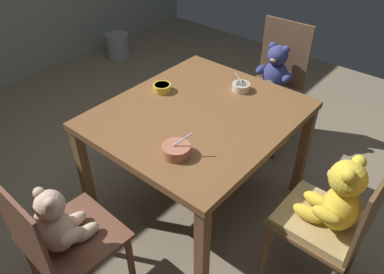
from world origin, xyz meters
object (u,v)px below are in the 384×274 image
object	(u,v)px
porridge_bowl_cream_near_right	(241,87)
porridge_bowl_yellow_far_center	(162,88)
dining_table	(199,123)
teddy_chair_near_front	(334,210)
teddy_chair_near_right	(274,77)
teddy_chair_near_left	(60,232)
metal_pail	(118,46)
porridge_bowl_terracotta_near_left	(176,150)

from	to	relation	value
porridge_bowl_cream_near_right	porridge_bowl_yellow_far_center	size ratio (longest dim) A/B	1.05
dining_table	porridge_bowl_yellow_far_center	xyz separation A→B (m)	(0.04, 0.32, 0.10)
teddy_chair_near_front	porridge_bowl_yellow_far_center	world-z (taller)	teddy_chair_near_front
teddy_chair_near_right	teddy_chair_near_left	world-z (taller)	teddy_chair_near_right
teddy_chair_near_left	porridge_bowl_cream_near_right	world-z (taller)	teddy_chair_near_left
teddy_chair_near_right	teddy_chair_near_left	distance (m)	1.88
teddy_chair_near_front	metal_pail	bearing A→B (deg)	-21.61
teddy_chair_near_right	porridge_bowl_cream_near_right	xyz separation A→B (m)	(-0.58, -0.08, 0.20)
metal_pail	porridge_bowl_cream_near_right	bearing A→B (deg)	-110.32
teddy_chair_near_front	metal_pail	xyz separation A→B (m)	(1.22, 3.01, -0.43)
teddy_chair_near_front	porridge_bowl_terracotta_near_left	xyz separation A→B (m)	(-0.31, 0.70, 0.19)
porridge_bowl_cream_near_right	porridge_bowl_yellow_far_center	xyz separation A→B (m)	(-0.32, 0.37, -0.00)
teddy_chair_near_front	teddy_chair_near_right	world-z (taller)	teddy_chair_near_right
dining_table	porridge_bowl_terracotta_near_left	bearing A→B (deg)	-156.71
teddy_chair_near_front	porridge_bowl_yellow_far_center	bearing A→B (deg)	-3.80
porridge_bowl_yellow_far_center	metal_pail	distance (m)	2.24
dining_table	porridge_bowl_cream_near_right	world-z (taller)	porridge_bowl_cream_near_right
porridge_bowl_yellow_far_center	metal_pail	xyz separation A→B (m)	(1.13, 1.83, -0.61)
teddy_chair_near_right	porridge_bowl_terracotta_near_left	world-z (taller)	teddy_chair_near_right
porridge_bowl_yellow_far_center	metal_pail	size ratio (longest dim) A/B	0.41
dining_table	porridge_bowl_terracotta_near_left	size ratio (longest dim) A/B	8.00
dining_table	porridge_bowl_yellow_far_center	world-z (taller)	porridge_bowl_yellow_far_center
porridge_bowl_terracotta_near_left	porridge_bowl_yellow_far_center	world-z (taller)	porridge_bowl_terracotta_near_left
teddy_chair_near_left	porridge_bowl_terracotta_near_left	xyz separation A→B (m)	(0.58, -0.20, 0.23)
porridge_bowl_terracotta_near_left	metal_pail	size ratio (longest dim) A/B	0.51
teddy_chair_near_left	metal_pail	distance (m)	3.01
dining_table	porridge_bowl_terracotta_near_left	world-z (taller)	porridge_bowl_terracotta_near_left
dining_table	teddy_chair_near_front	world-z (taller)	teddy_chair_near_front
porridge_bowl_cream_near_right	teddy_chair_near_right	bearing A→B (deg)	7.34
porridge_bowl_cream_near_right	porridge_bowl_yellow_far_center	world-z (taller)	porridge_bowl_cream_near_right
porridge_bowl_cream_near_right	metal_pail	distance (m)	2.42
teddy_chair_near_front	metal_pail	distance (m)	3.28
teddy_chair_near_left	metal_pail	world-z (taller)	teddy_chair_near_left
dining_table	metal_pail	distance (m)	2.50
dining_table	teddy_chair_near_left	size ratio (longest dim) A/B	1.31
porridge_bowl_cream_near_right	dining_table	bearing A→B (deg)	172.80
teddy_chair_near_front	teddy_chair_near_right	bearing A→B (deg)	-47.61
teddy_chair_near_right	metal_pail	xyz separation A→B (m)	(0.23, 2.12, -0.42)
teddy_chair_near_right	porridge_bowl_terracotta_near_left	size ratio (longest dim) A/B	6.71
porridge_bowl_terracotta_near_left	metal_pail	bearing A→B (deg)	56.39
dining_table	teddy_chair_near_right	size ratio (longest dim) A/B	1.19
porridge_bowl_terracotta_near_left	teddy_chair_near_front	bearing A→B (deg)	-66.02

